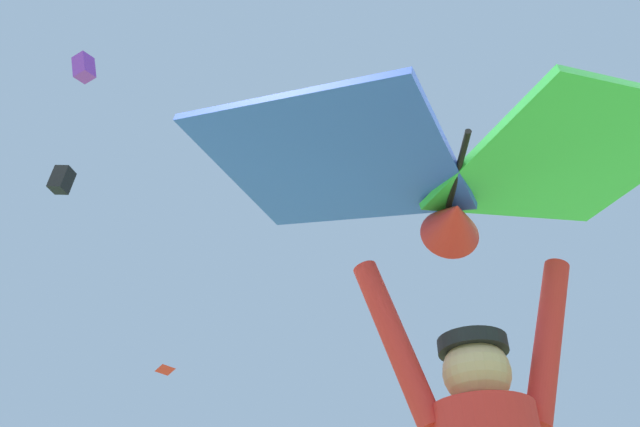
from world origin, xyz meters
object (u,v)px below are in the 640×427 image
at_px(distant_kite_black_low_right, 62,180).
at_px(distant_kite_purple_mid_right, 84,68).
at_px(held_stunt_kite, 452,173).
at_px(distant_kite_red_far_center, 165,369).

bearing_deg(distant_kite_black_low_right, distant_kite_purple_mid_right, -79.82).
distance_m(held_stunt_kite, distant_kite_purple_mid_right, 23.21).
xyz_separation_m(distant_kite_black_low_right, distant_kite_purple_mid_right, (1.26, -7.05, 0.32)).
bearing_deg(held_stunt_kite, distant_kite_purple_mid_right, 109.62).
bearing_deg(distant_kite_black_low_right, held_stunt_kite, -73.21).
bearing_deg(held_stunt_kite, distant_kite_red_far_center, 92.40).
xyz_separation_m(distant_kite_red_far_center, distant_kite_black_low_right, (-5.92, -0.12, 8.46)).
height_order(held_stunt_kite, distant_kite_purple_mid_right, distant_kite_purple_mid_right).
xyz_separation_m(distant_kite_red_far_center, distant_kite_purple_mid_right, (-4.65, -7.17, 8.78)).
relative_size(held_stunt_kite, distant_kite_red_far_center, 2.68).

